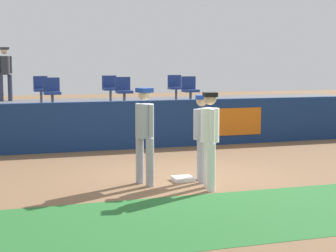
% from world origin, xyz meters
% --- Properties ---
extents(ground_plane, '(60.00, 60.00, 0.00)m').
position_xyz_m(ground_plane, '(0.00, 0.00, 0.00)').
color(ground_plane, brown).
extents(grass_foreground_strip, '(18.00, 2.80, 0.01)m').
position_xyz_m(grass_foreground_strip, '(0.00, -2.78, 0.00)').
color(grass_foreground_strip, '#26662B').
rests_on(grass_foreground_strip, ground_plane).
extents(first_base, '(0.40, 0.40, 0.08)m').
position_xyz_m(first_base, '(-0.11, -0.18, 0.04)').
color(first_base, white).
rests_on(first_base, ground_plane).
extents(player_fielder_home, '(0.42, 0.55, 1.82)m').
position_xyz_m(player_fielder_home, '(0.12, -1.02, 1.05)').
color(player_fielder_home, white).
rests_on(player_fielder_home, ground_plane).
extents(player_runner_visitor, '(0.46, 0.50, 1.89)m').
position_xyz_m(player_runner_visitor, '(-0.94, -0.30, 1.09)').
color(player_runner_visitor, '#9EA3AD').
rests_on(player_runner_visitor, ground_plane).
extents(player_coach_visitor, '(0.40, 0.47, 1.73)m').
position_xyz_m(player_coach_visitor, '(0.22, -0.34, 1.00)').
color(player_coach_visitor, '#9EA3AD').
rests_on(player_coach_visitor, ground_plane).
extents(field_wall, '(18.00, 0.26, 1.32)m').
position_xyz_m(field_wall, '(0.02, 4.16, 0.66)').
color(field_wall, navy).
rests_on(field_wall, ground_plane).
extents(bleacher_platform, '(18.00, 4.80, 1.09)m').
position_xyz_m(bleacher_platform, '(0.00, 6.73, 0.55)').
color(bleacher_platform, '#59595E').
rests_on(bleacher_platform, ground_plane).
extents(seat_back_left, '(0.44, 0.44, 0.84)m').
position_xyz_m(seat_back_left, '(-2.24, 7.40, 1.56)').
color(seat_back_left, '#4C4C51').
rests_on(seat_back_left, bleacher_platform).
extents(seat_back_center, '(0.48, 0.44, 0.84)m').
position_xyz_m(seat_back_center, '(-0.01, 7.40, 1.57)').
color(seat_back_center, '#4C4C51').
rests_on(seat_back_center, bleacher_platform).
extents(seat_back_right, '(0.48, 0.44, 0.84)m').
position_xyz_m(seat_back_right, '(2.26, 7.40, 1.57)').
color(seat_back_right, '#4C4C51').
rests_on(seat_back_right, bleacher_platform).
extents(seat_front_left, '(0.47, 0.44, 0.84)m').
position_xyz_m(seat_front_left, '(-2.08, 5.60, 1.56)').
color(seat_front_left, '#4C4C51').
rests_on(seat_front_left, bleacher_platform).
extents(seat_front_right, '(0.45, 0.44, 0.84)m').
position_xyz_m(seat_front_right, '(2.13, 5.60, 1.56)').
color(seat_front_right, '#4C4C51').
rests_on(seat_front_right, bleacher_platform).
extents(seat_front_center, '(0.45, 0.44, 0.84)m').
position_xyz_m(seat_front_center, '(0.03, 5.60, 1.56)').
color(seat_front_center, '#4C4C51').
rests_on(seat_front_center, bleacher_platform).
extents(spectator_hooded, '(0.46, 0.44, 1.76)m').
position_xyz_m(spectator_hooded, '(-3.29, 8.41, 2.11)').
color(spectator_hooded, '#33384C').
rests_on(spectator_hooded, bleacher_platform).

